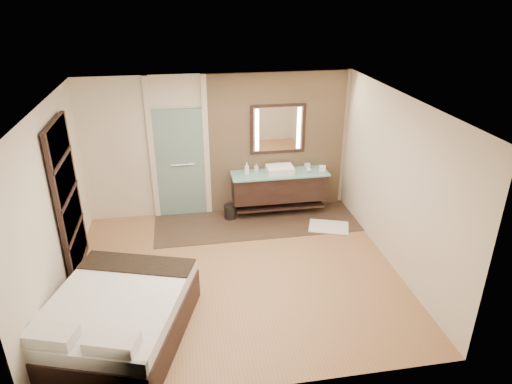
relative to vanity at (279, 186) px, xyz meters
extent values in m
plane|color=olive|center=(-1.10, -1.92, -0.58)|extent=(5.00, 5.00, 0.00)
cube|color=#3B2A20|center=(-0.50, -0.32, -0.57)|extent=(3.80, 1.30, 0.01)
cube|color=tan|center=(0.00, 0.29, 0.77)|extent=(2.60, 0.08, 2.70)
cube|color=black|center=(0.00, 0.00, -0.01)|extent=(1.80, 0.50, 0.50)
cube|color=black|center=(0.00, 0.00, -0.40)|extent=(1.71, 0.45, 0.04)
cube|color=#8EDAD6|center=(0.00, -0.02, 0.27)|extent=(1.85, 0.55, 0.03)
cube|color=white|center=(0.00, -0.02, 0.35)|extent=(0.50, 0.38, 0.13)
cylinder|color=silver|center=(0.00, 0.17, 0.37)|extent=(0.03, 0.03, 0.18)
cylinder|color=silver|center=(0.00, 0.13, 0.45)|extent=(0.02, 0.10, 0.02)
cube|color=black|center=(0.00, 0.24, 1.07)|extent=(1.06, 0.03, 0.96)
cube|color=white|center=(0.00, 0.23, 1.07)|extent=(0.94, 0.01, 0.84)
cube|color=#F6E6B8|center=(-0.40, 0.22, 1.07)|extent=(0.07, 0.01, 0.80)
cube|color=#F6E6B8|center=(0.40, 0.22, 1.07)|extent=(0.07, 0.01, 0.80)
cube|color=#ADDBD0|center=(-1.85, 0.28, 0.47)|extent=(0.90, 0.05, 2.10)
cylinder|color=silver|center=(-1.80, 0.23, 0.47)|extent=(0.45, 0.03, 0.03)
cube|color=beige|center=(-2.35, 0.29, 0.77)|extent=(0.10, 0.08, 2.70)
cube|color=beige|center=(-1.35, 0.29, 0.77)|extent=(0.10, 0.08, 2.70)
cube|color=black|center=(-3.53, -1.32, 0.62)|extent=(0.06, 1.20, 2.40)
cube|color=white|center=(-3.51, -1.32, -0.21)|extent=(0.02, 1.06, 0.52)
cube|color=white|center=(-3.51, -1.32, 0.38)|extent=(0.02, 1.06, 0.52)
cube|color=white|center=(-3.51, -1.32, 0.96)|extent=(0.02, 1.06, 0.52)
cube|color=white|center=(-3.51, -1.32, 1.55)|extent=(0.02, 1.06, 0.52)
cube|color=black|center=(-2.75, -3.07, -0.36)|extent=(2.14, 2.39, 0.44)
cube|color=white|center=(-2.75, -3.07, -0.05)|extent=(2.07, 2.33, 0.18)
cube|color=black|center=(-2.52, -2.36, 0.04)|extent=(1.61, 0.90, 0.04)
cube|color=white|center=(-3.33, -3.72, 0.12)|extent=(0.61, 0.45, 0.14)
cube|color=white|center=(-2.66, -3.94, 0.12)|extent=(0.61, 0.45, 0.14)
cube|color=white|center=(0.79, -0.74, -0.56)|extent=(0.85, 0.71, 0.02)
cylinder|color=black|center=(-0.97, -0.07, -0.44)|extent=(0.23, 0.23, 0.29)
cube|color=white|center=(0.82, -0.07, 0.33)|extent=(0.15, 0.15, 0.10)
imported|color=white|center=(-0.63, -0.02, 0.41)|extent=(0.10, 0.10, 0.25)
imported|color=#B2B2B2|center=(-0.43, 0.13, 0.36)|extent=(0.07, 0.07, 0.16)
imported|color=#ADD9D0|center=(0.55, -0.07, 0.35)|extent=(0.13, 0.13, 0.14)
imported|color=silver|center=(0.58, 0.13, 0.33)|extent=(0.16, 0.16, 0.10)
camera|label=1|loc=(-1.79, -7.84, 3.56)|focal=32.00mm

